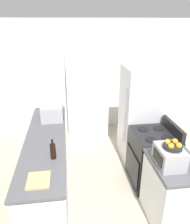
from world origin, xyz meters
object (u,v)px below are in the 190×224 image
object	(u,v)px
fruit_bowl	(173,146)
toaster_oven	(169,157)
stove	(152,158)
microwave	(52,112)
refrigerator	(141,115)
pantry_cabinet	(87,93)
wine_bottle	(53,151)

from	to	relation	value
fruit_bowl	toaster_oven	bearing A→B (deg)	145.98
stove	microwave	size ratio (longest dim) A/B	2.31
stove	toaster_oven	distance (m)	0.98
microwave	refrigerator	bearing A→B (deg)	-1.55
pantry_cabinet	stove	bearing A→B (deg)	-65.76
toaster_oven	pantry_cabinet	bearing A→B (deg)	104.93
stove	toaster_oven	world-z (taller)	toaster_oven
fruit_bowl	wine_bottle	bearing A→B (deg)	166.30
wine_bottle	microwave	bearing A→B (deg)	92.78
pantry_cabinet	microwave	world-z (taller)	pantry_cabinet
pantry_cabinet	stove	size ratio (longest dim) A/B	1.85
toaster_oven	fruit_bowl	distance (m)	0.16
pantry_cabinet	wine_bottle	world-z (taller)	pantry_cabinet
wine_bottle	toaster_oven	bearing A→B (deg)	-13.43
refrigerator	wine_bottle	size ratio (longest dim) A/B	6.66
stove	microwave	xyz separation A→B (m)	(-1.60, 0.80, 0.58)
microwave	fruit_bowl	distance (m)	2.17
pantry_cabinet	refrigerator	distance (m)	1.49
toaster_oven	refrigerator	bearing A→B (deg)	83.56
stove	fruit_bowl	size ratio (longest dim) A/B	4.85
stove	wine_bottle	size ratio (longest dim) A/B	3.94
refrigerator	wine_bottle	distance (m)	1.98
stove	refrigerator	size ratio (longest dim) A/B	0.59
microwave	stove	bearing A→B (deg)	-26.43
wine_bottle	stove	bearing A→B (deg)	16.29
refrigerator	toaster_oven	world-z (taller)	refrigerator
stove	refrigerator	bearing A→B (deg)	87.95
wine_bottle	toaster_oven	size ratio (longest dim) A/B	0.73
stove	wine_bottle	xyz separation A→B (m)	(-1.54, -0.45, 0.56)
refrigerator	microwave	xyz separation A→B (m)	(-1.63, 0.04, 0.14)
microwave	pantry_cabinet	bearing A→B (deg)	57.32
wine_bottle	pantry_cabinet	bearing A→B (deg)	74.31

